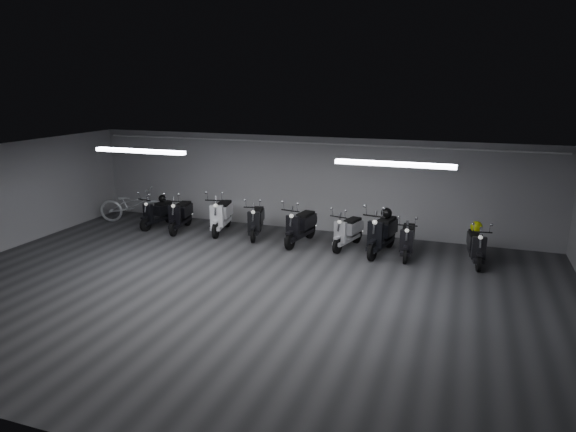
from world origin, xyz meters
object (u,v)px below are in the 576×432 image
(scooter_2, at_px, (221,210))
(scooter_8, at_px, (408,234))
(scooter_1, at_px, (180,210))
(helmet_0, at_px, (386,213))
(bicycle, at_px, (132,201))
(scooter_7, at_px, (382,227))
(helmet_1, at_px, (476,227))
(scooter_3, at_px, (256,216))
(scooter_0, at_px, (158,208))
(scooter_9, at_px, (477,241))
(helmet_2, at_px, (162,199))
(scooter_6, at_px, (348,226))
(scooter_5, at_px, (300,221))

(scooter_2, bearing_deg, scooter_8, -14.83)
(scooter_1, xyz_separation_m, helmet_0, (6.08, 0.14, 0.39))
(scooter_1, height_order, helmet_0, scooter_1)
(scooter_1, relative_size, helmet_0, 5.91)
(bicycle, relative_size, helmet_0, 7.08)
(scooter_2, height_order, scooter_7, scooter_7)
(helmet_0, bearing_deg, scooter_7, -101.22)
(scooter_7, relative_size, helmet_1, 6.62)
(scooter_3, relative_size, bicycle, 0.81)
(scooter_0, height_order, scooter_1, scooter_1)
(helmet_0, relative_size, helmet_1, 1.01)
(helmet_0, distance_m, helmet_1, 2.22)
(scooter_9, distance_m, helmet_2, 9.16)
(helmet_0, bearing_deg, scooter_9, -6.86)
(scooter_1, height_order, scooter_9, scooter_1)
(scooter_2, height_order, scooter_8, scooter_2)
(scooter_8, height_order, helmet_1, scooter_8)
(scooter_7, bearing_deg, scooter_1, -169.95)
(scooter_2, height_order, helmet_2, scooter_2)
(scooter_6, height_order, scooter_7, scooter_7)
(scooter_9, distance_m, bicycle, 10.32)
(helmet_2, bearing_deg, scooter_5, -4.55)
(scooter_7, relative_size, scooter_9, 1.20)
(scooter_1, bearing_deg, scooter_9, -10.38)
(scooter_0, relative_size, scooter_7, 0.84)
(scooter_3, bearing_deg, helmet_1, -14.84)
(scooter_7, xyz_separation_m, helmet_0, (0.05, 0.26, 0.32))
(scooter_3, xyz_separation_m, scooter_6, (2.72, -0.14, -0.02))
(scooter_5, relative_size, scooter_7, 0.93)
(scooter_1, relative_size, bicycle, 0.84)
(scooter_3, distance_m, scooter_5, 1.42)
(scooter_0, relative_size, helmet_2, 6.68)
(scooter_9, relative_size, helmet_2, 6.68)
(scooter_0, distance_m, helmet_2, 0.34)
(helmet_0, bearing_deg, scooter_8, -26.88)
(scooter_8, bearing_deg, scooter_7, 173.10)
(scooter_0, xyz_separation_m, scooter_7, (6.89, -0.24, 0.12))
(scooter_5, relative_size, helmet_0, 6.11)
(scooter_0, height_order, scooter_2, scooter_2)
(scooter_2, relative_size, scooter_5, 1.04)
(scooter_0, height_order, helmet_1, scooter_0)
(scooter_3, xyz_separation_m, helmet_0, (3.70, -0.04, 0.41))
(scooter_5, bearing_deg, scooter_2, -176.62)
(scooter_7, xyz_separation_m, scooter_9, (2.30, -0.01, -0.12))
(scooter_1, relative_size, scooter_7, 0.90)
(scooter_2, xyz_separation_m, scooter_5, (2.55, -0.29, -0.02))
(bicycle, bearing_deg, helmet_1, -110.75)
(scooter_0, xyz_separation_m, scooter_6, (5.95, -0.08, 0.01))
(scooter_5, relative_size, bicycle, 0.86)
(scooter_2, relative_size, scooter_6, 1.13)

